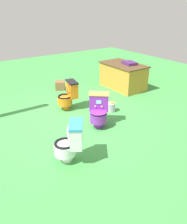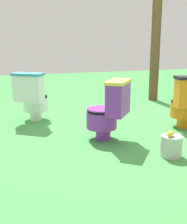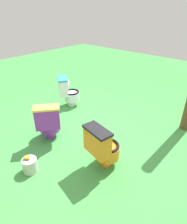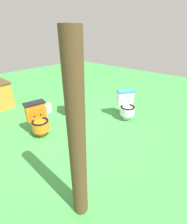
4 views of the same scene
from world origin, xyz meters
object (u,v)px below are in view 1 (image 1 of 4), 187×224
Objects in this scene: toilet_purple at (99,110)px; vendor_table at (123,76)px; lemon_bucket at (111,107)px; toilet_white at (70,142)px; toilet_orange at (68,95)px; small_crate at (60,85)px.

toilet_purple is 0.50× the size of vendor_table.
vendor_table is 5.30× the size of lemon_bucket.
toilet_white is 4.01m from vendor_table.
lemon_bucket is (-0.42, 0.69, -0.25)m from toilet_purple.
toilet_white reaches higher than lemon_bucket.
vendor_table is at bearing -67.23° from toilet_orange.
vendor_table is (-2.36, 3.25, 0.02)m from toilet_white.
vendor_table is at bearing 129.79° from lemon_bucket.
small_crate is at bearing -7.86° from toilet_orange.
lemon_bucket reaches higher than small_crate.
toilet_white is 2.28× the size of small_crate.
vendor_table reaches higher than small_crate.
lemon_bucket is (-1.17, 1.83, -0.26)m from toilet_white.
toilet_purple is at bearing -21.86° from toilet_white.
small_crate is at bearing -59.70° from toilet_purple.
small_crate is at bearing -120.57° from vendor_table.
toilet_orange is at bearing -132.99° from lemon_bucket.
toilet_purple is 2.63× the size of lemon_bucket.
toilet_purple is 0.85m from lemon_bucket.
toilet_purple is 2.65m from small_crate.
toilet_orange is 2.26m from vendor_table.
vendor_table reaches higher than toilet_orange.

